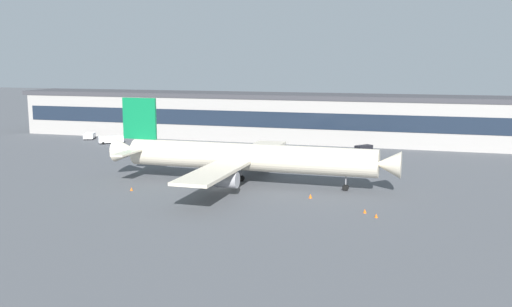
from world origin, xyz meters
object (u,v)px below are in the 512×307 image
object	(u,v)px
pushback_tractor	(89,136)
traffic_cone_3	(310,196)
traffic_cone_2	(376,216)
belt_loader	(110,139)
follow_me_car	(363,148)
traffic_cone_0	(131,189)
traffic_cone_1	(365,211)
airliner	(245,157)

from	to	relation	value
pushback_tractor	traffic_cone_3	xyz separation A→B (m)	(73.27, -50.66, -0.70)
traffic_cone_2	traffic_cone_3	xyz separation A→B (m)	(-11.19, 8.74, 0.05)
belt_loader	follow_me_car	bearing A→B (deg)	3.01
follow_me_car	traffic_cone_3	world-z (taller)	follow_me_car
belt_loader	traffic_cone_3	xyz separation A→B (m)	(63.26, -45.08, -0.81)
pushback_tractor	traffic_cone_0	world-z (taller)	pushback_tractor
traffic_cone_1	traffic_cone_2	world-z (taller)	traffic_cone_1
pushback_tractor	belt_loader	bearing A→B (deg)	-29.15
follow_me_car	traffic_cone_0	distance (m)	61.92
pushback_tractor	traffic_cone_1	world-z (taller)	pushback_tractor
pushback_tractor	traffic_cone_0	distance (m)	69.09
follow_me_car	traffic_cone_3	distance (m)	48.69
traffic_cone_0	traffic_cone_2	xyz separation A→B (m)	(41.52, -5.28, 0.00)
follow_me_car	traffic_cone_1	bearing A→B (deg)	-83.63
pushback_tractor	traffic_cone_0	xyz separation A→B (m)	(42.94, -54.13, -0.75)
follow_me_car	traffic_cone_3	bearing A→B (deg)	-93.79
airliner	traffic_cone_0	bearing A→B (deg)	-148.28
traffic_cone_0	traffic_cone_3	distance (m)	30.53
belt_loader	traffic_cone_0	size ratio (longest dim) A/B	10.27
pushback_tractor	traffic_cone_0	bearing A→B (deg)	-51.58
traffic_cone_0	traffic_cone_1	size ratio (longest dim) A/B	0.98
pushback_tractor	traffic_cone_2	world-z (taller)	pushback_tractor
pushback_tractor	follow_me_car	xyz separation A→B (m)	(76.49, -2.08, 0.04)
follow_me_car	traffic_cone_1	xyz separation A→B (m)	(6.17, -55.29, -0.79)
airliner	belt_loader	size ratio (longest dim) A/B	8.70
airliner	traffic_cone_2	distance (m)	29.56
traffic_cone_2	traffic_cone_3	distance (m)	14.20
traffic_cone_0	traffic_cone_3	xyz separation A→B (m)	(30.33, 3.47, 0.05)
belt_loader	pushback_tractor	xyz separation A→B (m)	(-10.01, 5.58, -0.10)
airliner	traffic_cone_1	size ratio (longest dim) A/B	87.15
traffic_cone_2	belt_loader	bearing A→B (deg)	144.14
belt_loader	pushback_tractor	bearing A→B (deg)	150.85
airliner	traffic_cone_0	distance (m)	20.45
pushback_tractor	traffic_cone_3	world-z (taller)	pushback_tractor
traffic_cone_1	traffic_cone_3	size ratio (longest dim) A/B	0.88
traffic_cone_1	traffic_cone_2	size ratio (longest dim) A/B	1.02
airliner	belt_loader	distance (m)	62.86
traffic_cone_0	traffic_cone_3	size ratio (longest dim) A/B	0.86
belt_loader	traffic_cone_1	distance (m)	89.23
traffic_cone_1	pushback_tractor	bearing A→B (deg)	145.24
follow_me_car	traffic_cone_2	size ratio (longest dim) A/B	7.73
airliner	belt_loader	bearing A→B (deg)	142.64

